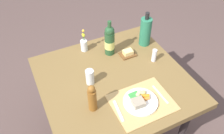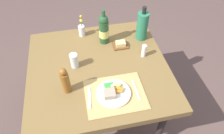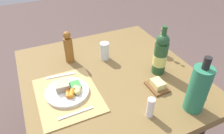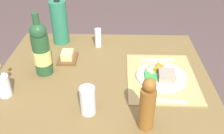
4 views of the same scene
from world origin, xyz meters
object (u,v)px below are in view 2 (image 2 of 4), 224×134
Objects in this scene: knife at (136,90)px; wine_bottle at (104,29)px; cooler_bottle at (142,26)px; dinner_plate at (113,92)px; dining_table at (99,72)px; pepper_mill at (65,81)px; salt_shaker at (144,51)px; flower_vase at (82,30)px; water_tumbler at (74,61)px; butter_dish at (121,45)px; fork at (89,98)px.

wine_bottle is at bearing 100.44° from knife.
dinner_plate is at bearing -123.98° from cooler_bottle.
pepper_mill reaches higher than dining_table.
dinner_plate is 2.14× the size of salt_shaker.
dinner_plate is 0.34m from pepper_mill.
knife is 0.82× the size of pepper_mill.
knife is 0.58× the size of wine_bottle.
dinner_plate is at bearing -78.82° from flower_vase.
flower_vase is at bearing 111.68° from knife.
pepper_mill is at bearing -143.44° from dining_table.
pepper_mill is (-0.17, -0.61, 0.04)m from flower_vase.
wine_bottle reaches higher than flower_vase.
wine_bottle reaches higher than pepper_mill.
flower_vase is 1.86× the size of salt_shaker.
knife is at bearing -115.80° from salt_shaker.
flower_vase reaches higher than dining_table.
salt_shaker is at bearing 19.79° from pepper_mill.
flower_vase is at bearing 140.87° from salt_shaker.
butter_dish is at bearing 21.15° from water_tumbler.
pepper_mill is at bearing -105.67° from flower_vase.
flower_vase is 0.66× the size of cooler_bottle.
salt_shaker reaches higher than dining_table.
salt_shaker reaches higher than butter_dish.
salt_shaker is at bearing -102.38° from cooler_bottle.
butter_dish is at bearing -35.90° from flower_vase.
butter_dish reaches higher than knife.
wine_bottle is (0.10, 0.29, 0.20)m from dining_table.
dining_table is at bearing 101.97° from dinner_plate.
butter_dish is 0.62m from pepper_mill.
dinner_plate is at bearing -134.79° from salt_shaker.
pepper_mill reaches higher than knife.
dinner_plate is at bearing -53.85° from water_tumbler.
dinner_plate is 1.08× the size of pepper_mill.
fork is 1.37× the size of butter_dish.
fork is at bearing -134.26° from cooler_bottle.
cooler_bottle is at bearing 56.02° from dinner_plate.
flower_vase is (-0.08, 0.42, 0.13)m from dining_table.
flower_vase is 0.38m from butter_dish.
water_tumbler is at bearing -158.85° from butter_dish.
cooler_bottle is 0.34m from wine_bottle.
pepper_mill is (-0.25, -0.19, 0.18)m from dining_table.
wine_bottle is (0.28, 0.25, 0.08)m from water_tumbler.
wine_bottle is (-0.12, 0.58, 0.12)m from knife.
dining_table is 0.22m from water_tumbler.
dining_table is at bearing -173.55° from salt_shaker.
salt_shaker is (0.16, 0.33, 0.05)m from knife.
fork is 0.34m from water_tumbler.
fork is 0.79m from cooler_bottle.
knife is 1.48× the size of water_tumbler.
butter_dish is at bearing 135.30° from salt_shaker.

